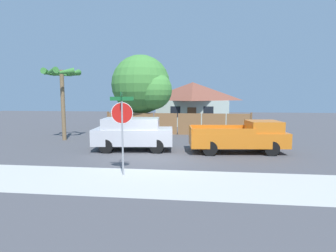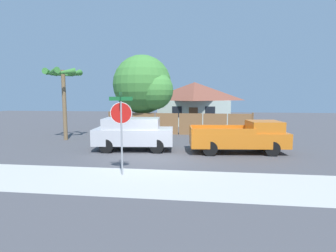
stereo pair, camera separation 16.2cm
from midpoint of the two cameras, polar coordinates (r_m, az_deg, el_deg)
ground_plane at (r=13.28m, az=-2.71°, el=-7.09°), size 80.00×80.00×0.00m
sidewalk_strip at (r=9.87m, az=-6.12°, el=-11.90°), size 36.00×3.20×0.01m
wooden_fence at (r=21.38m, az=1.85°, el=0.46°), size 11.82×0.12×1.85m
house at (r=30.40m, az=5.22°, el=5.19°), size 8.05×7.90×4.73m
oak_tree at (r=22.85m, az=-5.59°, el=8.71°), size 5.29×5.03×6.65m
palm_tree at (r=20.05m, az=-22.33°, el=9.44°), size 2.50×2.71×5.05m
red_suv at (r=15.30m, az=-7.91°, el=-1.46°), size 4.67×2.44×1.87m
orange_pickup at (r=15.05m, az=15.33°, el=-2.30°), size 5.39×2.42×1.77m
stop_sign at (r=10.34m, az=-10.39°, el=1.49°), size 0.89×0.80×3.28m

